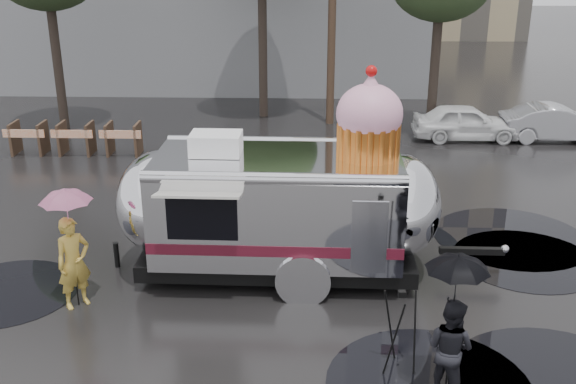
{
  "coord_description": "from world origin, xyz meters",
  "views": [
    {
      "loc": [
        1.74,
        -10.1,
        6.41
      ],
      "look_at": [
        1.34,
        2.24,
        1.73
      ],
      "focal_mm": 42.0,
      "sensor_mm": 36.0,
      "label": 1
    }
  ],
  "objects_px": {
    "person_left": "(74,263)",
    "tripod": "(400,324)",
    "airstream_trailer": "(283,202)",
    "person_right": "(449,348)"
  },
  "relations": [
    {
      "from": "person_left",
      "to": "person_right",
      "type": "height_order",
      "value": "person_left"
    },
    {
      "from": "tripod",
      "to": "airstream_trailer",
      "type": "bearing_deg",
      "value": 118.38
    },
    {
      "from": "person_right",
      "to": "tripod",
      "type": "distance_m",
      "value": 0.87
    },
    {
      "from": "airstream_trailer",
      "to": "tripod",
      "type": "height_order",
      "value": "airstream_trailer"
    },
    {
      "from": "person_left",
      "to": "tripod",
      "type": "relative_size",
      "value": 1.24
    },
    {
      "from": "airstream_trailer",
      "to": "tripod",
      "type": "distance_m",
      "value": 3.89
    },
    {
      "from": "person_left",
      "to": "airstream_trailer",
      "type": "bearing_deg",
      "value": -21.79
    },
    {
      "from": "airstream_trailer",
      "to": "person_right",
      "type": "bearing_deg",
      "value": -55.28
    },
    {
      "from": "airstream_trailer",
      "to": "person_left",
      "type": "distance_m",
      "value": 4.09
    },
    {
      "from": "person_left",
      "to": "tripod",
      "type": "bearing_deg",
      "value": -61.06
    }
  ]
}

